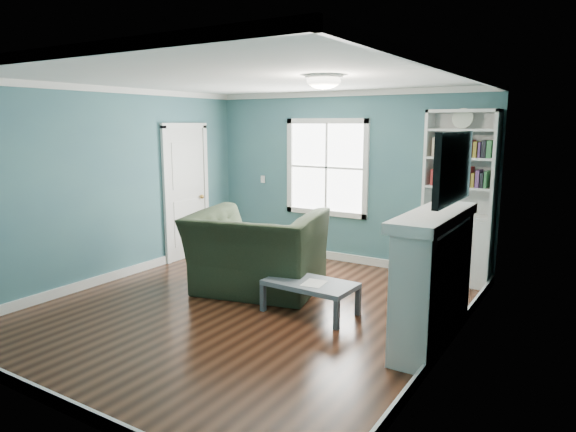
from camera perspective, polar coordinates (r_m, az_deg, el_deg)
The scene contains 13 objects.
floor at distance 6.08m, azimuth -4.40°, elevation -10.22°, with size 5.00×5.00×0.00m, color black.
room_walls at distance 5.72m, azimuth -4.62°, elevation 4.79°, with size 5.00×5.00×5.00m.
trim at distance 5.76m, azimuth -4.57°, elevation 1.38°, with size 4.50×5.00×2.60m.
window at distance 8.00m, azimuth 4.30°, elevation 5.40°, with size 1.40×0.06×1.50m.
bookshelf at distance 7.17m, azimuth 18.36°, elevation 0.10°, with size 0.90×0.35×2.31m.
fireplace at distance 5.17m, azimuth 15.97°, elevation -6.85°, with size 0.44×1.58×1.30m.
tv at distance 4.94m, azimuth 17.94°, elevation 5.15°, with size 0.06×1.10×0.65m, color black.
door at distance 8.27m, azimuth -11.23°, elevation 2.75°, with size 0.12×0.98×2.17m.
ceiling_fixture at distance 5.32m, azimuth 4.00°, elevation 14.83°, with size 0.38×0.38×0.15m.
light_switch at distance 8.64m, azimuth -2.81°, elevation 4.10°, with size 0.08×0.01×0.12m, color white.
recliner at distance 6.52m, azimuth -3.45°, elevation -2.51°, with size 1.57×1.02×1.37m, color black.
coffee_table at distance 5.84m, azimuth 2.48°, elevation -7.74°, with size 1.03×0.59×0.37m.
paper_sheet at distance 5.76m, azimuth 2.91°, elevation -7.47°, with size 0.23×0.29×0.00m, color white.
Camera 1 is at (3.38, -4.58, 2.12)m, focal length 32.00 mm.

